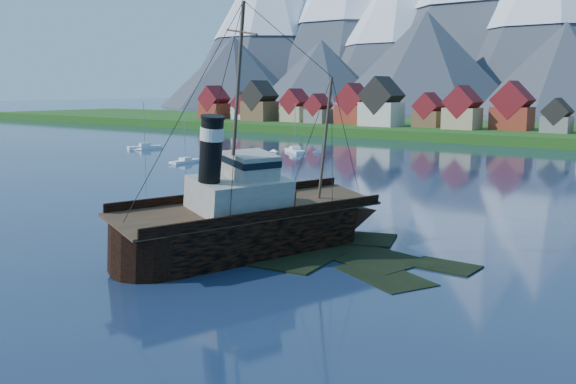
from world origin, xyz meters
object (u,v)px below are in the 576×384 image
Objects in this scene: tugboat_wreck at (259,219)px; sailboat_b at (145,148)px; sailboat_a at (185,162)px; sailboat_c at (295,151)px.

sailboat_b is at bearing 160.52° from tugboat_wreck.
sailboat_c reaches higher than sailboat_a.
sailboat_b is 41.46m from sailboat_c.
sailboat_b reaches higher than sailboat_a.
tugboat_wreck is 98.73m from sailboat_c.
sailboat_c is at bearing 139.60° from tugboat_wreck.
tugboat_wreck reaches higher than sailboat_c.
tugboat_wreck is 2.43× the size of sailboat_b.
sailboat_a is 0.76× the size of sailboat_b.
sailboat_a is at bearing 156.77° from tugboat_wreck.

